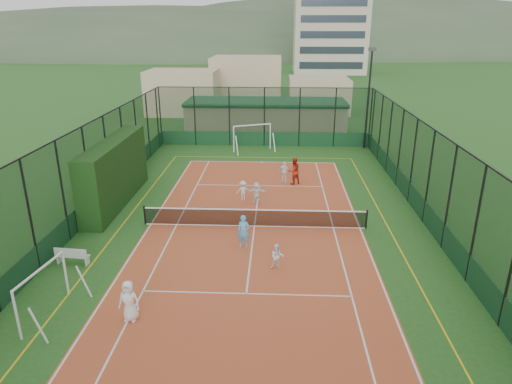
{
  "coord_description": "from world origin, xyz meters",
  "views": [
    {
      "loc": [
        1.1,
        -21.79,
        9.95
      ],
      "look_at": [
        -0.01,
        1.95,
        1.2
      ],
      "focal_mm": 32.0,
      "sensor_mm": 36.0,
      "label": 1
    }
  ],
  "objects_px": {
    "floodlight_ne": "(368,99)",
    "white_bench": "(73,255)",
    "futsal_goal_far": "(252,138)",
    "child_far_back": "(256,192)",
    "futsal_goal_near": "(43,293)",
    "child_near_mid": "(244,231)",
    "child_near_right": "(277,257)",
    "child_far_right": "(285,172)",
    "clubhouse": "(266,117)",
    "child_near_left": "(129,301)",
    "coach": "(294,171)",
    "child_far_left": "(243,190)"
  },
  "relations": [
    {
      "from": "coach",
      "to": "child_far_right",
      "type": "bearing_deg",
      "value": -65.41
    },
    {
      "from": "floodlight_ne",
      "to": "white_bench",
      "type": "bearing_deg",
      "value": -128.06
    },
    {
      "from": "white_bench",
      "to": "child_near_left",
      "type": "relative_size",
      "value": 0.97
    },
    {
      "from": "futsal_goal_far",
      "to": "clubhouse",
      "type": "bearing_deg",
      "value": 59.43
    },
    {
      "from": "child_near_left",
      "to": "child_far_back",
      "type": "height_order",
      "value": "child_near_left"
    },
    {
      "from": "futsal_goal_far",
      "to": "child_far_back",
      "type": "bearing_deg",
      "value": -108.19
    },
    {
      "from": "child_far_left",
      "to": "child_far_right",
      "type": "distance_m",
      "value": 4.33
    },
    {
      "from": "child_near_right",
      "to": "child_far_left",
      "type": "distance_m",
      "value": 8.41
    },
    {
      "from": "floodlight_ne",
      "to": "white_bench",
      "type": "xyz_separation_m",
      "value": [
        -16.4,
        -20.94,
        -3.7
      ]
    },
    {
      "from": "child_near_mid",
      "to": "white_bench",
      "type": "bearing_deg",
      "value": -164.5
    },
    {
      "from": "child_near_right",
      "to": "child_far_right",
      "type": "distance_m",
      "value": 11.67
    },
    {
      "from": "child_near_left",
      "to": "child_far_back",
      "type": "xyz_separation_m",
      "value": [
        3.97,
        11.63,
        -0.13
      ]
    },
    {
      "from": "coach",
      "to": "child_far_left",
      "type": "bearing_deg",
      "value": 15.65
    },
    {
      "from": "futsal_goal_near",
      "to": "child_far_right",
      "type": "distance_m",
      "value": 17.77
    },
    {
      "from": "child_near_left",
      "to": "child_far_left",
      "type": "distance_m",
      "value": 12.45
    },
    {
      "from": "child_far_right",
      "to": "futsal_goal_far",
      "type": "bearing_deg",
      "value": -45.17
    },
    {
      "from": "futsal_goal_near",
      "to": "child_far_right",
      "type": "height_order",
      "value": "futsal_goal_near"
    },
    {
      "from": "clubhouse",
      "to": "coach",
      "type": "xyz_separation_m",
      "value": [
        2.26,
        -15.14,
        -0.68
      ]
    },
    {
      "from": "white_bench",
      "to": "futsal_goal_near",
      "type": "relative_size",
      "value": 0.52
    },
    {
      "from": "child_near_left",
      "to": "child_far_left",
      "type": "height_order",
      "value": "child_near_left"
    },
    {
      "from": "white_bench",
      "to": "child_near_left",
      "type": "bearing_deg",
      "value": -41.04
    },
    {
      "from": "floodlight_ne",
      "to": "child_near_mid",
      "type": "xyz_separation_m",
      "value": [
        -8.99,
        -18.98,
        -3.31
      ]
    },
    {
      "from": "floodlight_ne",
      "to": "child_far_right",
      "type": "relative_size",
      "value": 5.87
    },
    {
      "from": "clubhouse",
      "to": "child_near_left",
      "type": "xyz_separation_m",
      "value": [
        -4.02,
        -30.25,
        -0.79
      ]
    },
    {
      "from": "clubhouse",
      "to": "child_far_back",
      "type": "height_order",
      "value": "clubhouse"
    },
    {
      "from": "child_near_mid",
      "to": "child_far_right",
      "type": "relative_size",
      "value": 1.14
    },
    {
      "from": "child_far_back",
      "to": "coach",
      "type": "height_order",
      "value": "coach"
    },
    {
      "from": "futsal_goal_near",
      "to": "coach",
      "type": "distance_m",
      "value": 17.7
    },
    {
      "from": "futsal_goal_far",
      "to": "child_far_right",
      "type": "bearing_deg",
      "value": -94.45
    },
    {
      "from": "child_far_left",
      "to": "futsal_goal_near",
      "type": "bearing_deg",
      "value": 49.99
    },
    {
      "from": "child_near_left",
      "to": "child_far_back",
      "type": "relative_size",
      "value": 1.2
    },
    {
      "from": "futsal_goal_far",
      "to": "coach",
      "type": "xyz_separation_m",
      "value": [
        3.21,
        -8.45,
        -0.18
      ]
    },
    {
      "from": "child_far_left",
      "to": "child_far_right",
      "type": "bearing_deg",
      "value": -137.91
    },
    {
      "from": "futsal_goal_near",
      "to": "child_near_mid",
      "type": "bearing_deg",
      "value": -41.29
    },
    {
      "from": "clubhouse",
      "to": "child_far_right",
      "type": "height_order",
      "value": "clubhouse"
    },
    {
      "from": "white_bench",
      "to": "child_near_left",
      "type": "distance_m",
      "value": 5.45
    },
    {
      "from": "futsal_goal_near",
      "to": "futsal_goal_far",
      "type": "bearing_deg",
      "value": -6.37
    },
    {
      "from": "futsal_goal_far",
      "to": "child_far_right",
      "type": "height_order",
      "value": "futsal_goal_far"
    },
    {
      "from": "child_near_mid",
      "to": "child_far_back",
      "type": "bearing_deg",
      "value": 87.32
    },
    {
      "from": "white_bench",
      "to": "child_near_mid",
      "type": "height_order",
      "value": "child_near_mid"
    },
    {
      "from": "futsal_goal_near",
      "to": "child_near_mid",
      "type": "height_order",
      "value": "futsal_goal_near"
    },
    {
      "from": "clubhouse",
      "to": "futsal_goal_near",
      "type": "height_order",
      "value": "clubhouse"
    },
    {
      "from": "child_near_left",
      "to": "child_far_right",
      "type": "distance_m",
      "value": 16.56
    },
    {
      "from": "child_near_mid",
      "to": "futsal_goal_near",
      "type": "bearing_deg",
      "value": -139.11
    },
    {
      "from": "futsal_goal_far",
      "to": "child_far_back",
      "type": "xyz_separation_m",
      "value": [
        0.9,
        -11.93,
        -0.42
      ]
    },
    {
      "from": "child_far_right",
      "to": "child_far_back",
      "type": "height_order",
      "value": "child_far_right"
    },
    {
      "from": "white_bench",
      "to": "child_far_left",
      "type": "xyz_separation_m",
      "value": [
        6.93,
        8.13,
        0.19
      ]
    },
    {
      "from": "child_near_left",
      "to": "child_far_right",
      "type": "height_order",
      "value": "child_near_left"
    },
    {
      "from": "floodlight_ne",
      "to": "white_bench",
      "type": "distance_m",
      "value": 26.86
    },
    {
      "from": "child_far_back",
      "to": "child_near_right",
      "type": "bearing_deg",
      "value": 98.86
    }
  ]
}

